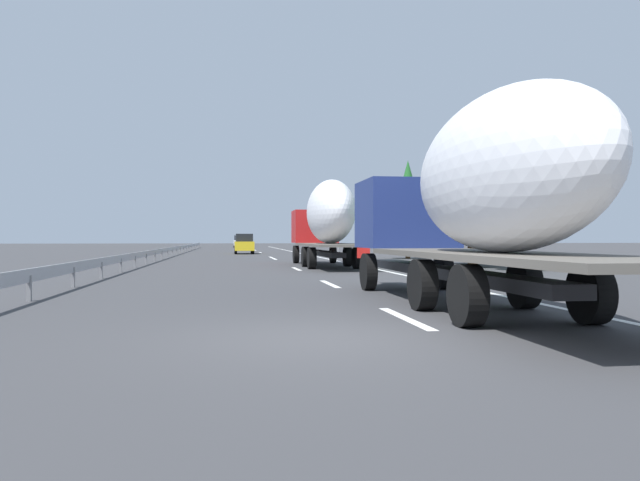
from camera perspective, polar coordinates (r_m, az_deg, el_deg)
ground_plane at (r=49.02m, az=-6.76°, el=-1.51°), size 260.00×260.00×0.00m
lane_stripe_0 at (r=11.53m, az=7.83°, el=-7.09°), size 3.20×0.20×0.01m
lane_stripe_1 at (r=19.83m, az=0.90°, el=-4.02°), size 3.20×0.20×0.01m
lane_stripe_2 at (r=29.56m, az=-2.18°, el=-2.63°), size 3.20×0.20×0.01m
lane_stripe_3 at (r=43.88m, az=-4.22°, el=-1.70°), size 3.20×0.20×0.01m
lane_stripe_4 at (r=47.54m, az=-4.54°, el=-1.55°), size 3.20×0.20×0.01m
lane_stripe_5 at (r=63.70m, az=-5.52°, el=-1.11°), size 3.20×0.20×0.01m
lane_stripe_6 at (r=75.95m, az=-5.98°, el=-0.90°), size 3.20×0.20×0.01m
edge_line_right at (r=54.44m, az=-1.12°, el=-1.33°), size 110.00×0.20×0.01m
truck_lead at (r=31.93m, az=0.61°, el=2.01°), size 12.72×2.55×4.37m
truck_trailing at (r=13.14m, az=14.01°, el=4.24°), size 13.57×2.55×4.19m
car_yellow_coupe at (r=58.62m, az=-7.01°, el=-0.30°), size 4.68×1.79×1.88m
car_white_van at (r=98.53m, az=-7.43°, el=-0.09°), size 4.75×1.87×1.91m
road_sign at (r=46.15m, az=1.71°, el=1.03°), size 0.10×0.90×3.07m
tree_0 at (r=29.57m, az=17.82°, el=5.59°), size 2.93×2.93×6.57m
tree_1 at (r=32.39m, az=14.02°, el=4.60°), size 3.57×3.57×6.59m
tree_2 at (r=45.02m, az=8.11°, el=3.63°), size 3.18×3.18×7.08m
tree_3 at (r=36.04m, az=13.69°, el=3.81°), size 3.14×3.14×6.08m
guardrail_median at (r=52.19m, az=-13.46°, el=-0.77°), size 94.00×0.10×0.76m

